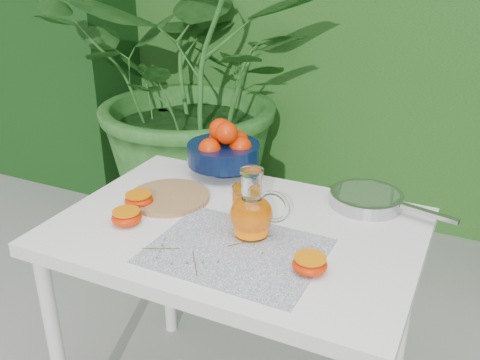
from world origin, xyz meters
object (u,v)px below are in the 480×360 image
at_px(white_table, 237,250).
at_px(juice_pitcher, 252,213).
at_px(fruit_bowl, 224,149).
at_px(saute_pan, 367,199).
at_px(cutting_board, 169,197).

relative_size(white_table, juice_pitcher, 5.26).
height_order(fruit_bowl, saute_pan, fruit_bowl).
height_order(white_table, fruit_bowl, fruit_bowl).
distance_m(white_table, fruit_bowl, 0.40).
bearing_deg(juice_pitcher, fruit_bowl, 126.81).
relative_size(cutting_board, fruit_bowl, 0.77).
bearing_deg(white_table, saute_pan, 42.86).
relative_size(white_table, cutting_board, 4.05).
xyz_separation_m(cutting_board, saute_pan, (0.56, 0.22, 0.01)).
bearing_deg(fruit_bowl, cutting_board, -103.58).
distance_m(fruit_bowl, saute_pan, 0.50).
xyz_separation_m(white_table, cutting_board, (-0.26, 0.05, 0.09)).
bearing_deg(saute_pan, fruit_bowl, 176.37).
distance_m(cutting_board, saute_pan, 0.60).
xyz_separation_m(white_table, saute_pan, (0.30, 0.28, 0.10)).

